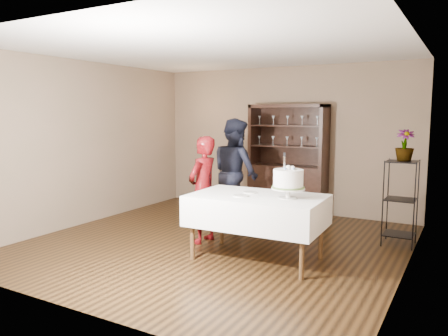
{
  "coord_description": "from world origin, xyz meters",
  "views": [
    {
      "loc": [
        3.08,
        -5.21,
        1.84
      ],
      "look_at": [
        0.08,
        0.1,
        1.07
      ],
      "focal_mm": 35.0,
      "sensor_mm": 36.0,
      "label": 1
    }
  ],
  "objects_px": {
    "china_hutch": "(288,178)",
    "potted_plant": "(405,145)",
    "woman": "(203,190)",
    "man": "(235,173)",
    "cake_table": "(257,210)",
    "cake": "(288,180)",
    "plant_etagere": "(401,199)"
  },
  "relations": [
    {
      "from": "china_hutch",
      "to": "plant_etagere",
      "type": "bearing_deg",
      "value": -26.83
    },
    {
      "from": "cake_table",
      "to": "man",
      "type": "bearing_deg",
      "value": 127.33
    },
    {
      "from": "woman",
      "to": "cake",
      "type": "bearing_deg",
      "value": 81.2
    },
    {
      "from": "china_hutch",
      "to": "potted_plant",
      "type": "xyz_separation_m",
      "value": [
        2.1,
        -1.03,
        0.74
      ]
    },
    {
      "from": "woman",
      "to": "man",
      "type": "bearing_deg",
      "value": -174.59
    },
    {
      "from": "man",
      "to": "potted_plant",
      "type": "height_order",
      "value": "man"
    },
    {
      "from": "cake_table",
      "to": "potted_plant",
      "type": "xyz_separation_m",
      "value": [
        1.49,
        1.56,
        0.78
      ]
    },
    {
      "from": "plant_etagere",
      "to": "woman",
      "type": "distance_m",
      "value": 2.76
    },
    {
      "from": "cake",
      "to": "china_hutch",
      "type": "bearing_deg",
      "value": 111.29
    },
    {
      "from": "plant_etagere",
      "to": "woman",
      "type": "bearing_deg",
      "value": -153.52
    },
    {
      "from": "cake_table",
      "to": "man",
      "type": "xyz_separation_m",
      "value": [
        -1.03,
        1.35,
        0.25
      ]
    },
    {
      "from": "plant_etagere",
      "to": "cake",
      "type": "height_order",
      "value": "cake"
    },
    {
      "from": "china_hutch",
      "to": "plant_etagere",
      "type": "height_order",
      "value": "china_hutch"
    },
    {
      "from": "potted_plant",
      "to": "plant_etagere",
      "type": "bearing_deg",
      "value": -132.15
    },
    {
      "from": "man",
      "to": "potted_plant",
      "type": "relative_size",
      "value": 4.04
    },
    {
      "from": "plant_etagere",
      "to": "man",
      "type": "height_order",
      "value": "man"
    },
    {
      "from": "china_hutch",
      "to": "cake",
      "type": "bearing_deg",
      "value": -68.71
    },
    {
      "from": "china_hutch",
      "to": "cake_table",
      "type": "relative_size",
      "value": 1.19
    },
    {
      "from": "china_hutch",
      "to": "potted_plant",
      "type": "distance_m",
      "value": 2.45
    },
    {
      "from": "cake_table",
      "to": "woman",
      "type": "height_order",
      "value": "woman"
    },
    {
      "from": "china_hutch",
      "to": "cake",
      "type": "relative_size",
      "value": 3.62
    },
    {
      "from": "potted_plant",
      "to": "man",
      "type": "bearing_deg",
      "value": -175.09
    },
    {
      "from": "cake_table",
      "to": "cake",
      "type": "distance_m",
      "value": 0.58
    },
    {
      "from": "plant_etagere",
      "to": "potted_plant",
      "type": "distance_m",
      "value": 0.75
    },
    {
      "from": "plant_etagere",
      "to": "potted_plant",
      "type": "xyz_separation_m",
      "value": [
        0.02,
        0.02,
        0.75
      ]
    },
    {
      "from": "plant_etagere",
      "to": "man",
      "type": "relative_size",
      "value": 0.68
    },
    {
      "from": "china_hutch",
      "to": "potted_plant",
      "type": "height_order",
      "value": "china_hutch"
    },
    {
      "from": "woman",
      "to": "man",
      "type": "relative_size",
      "value": 0.86
    },
    {
      "from": "plant_etagere",
      "to": "woman",
      "type": "relative_size",
      "value": 0.79
    },
    {
      "from": "cake_table",
      "to": "man",
      "type": "height_order",
      "value": "man"
    },
    {
      "from": "cake_table",
      "to": "woman",
      "type": "distance_m",
      "value": 1.05
    },
    {
      "from": "cake_table",
      "to": "cake",
      "type": "bearing_deg",
      "value": -0.53
    }
  ]
}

